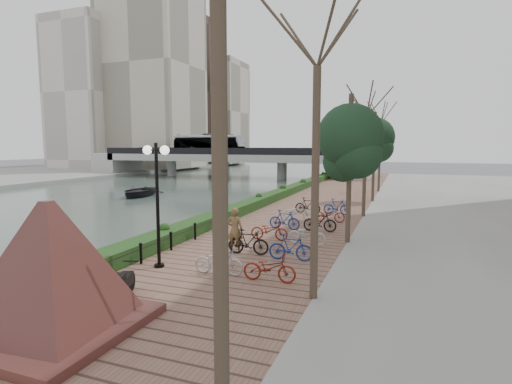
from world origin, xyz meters
The scene contains 14 objects.
ground centered at (0.00, 0.00, 0.00)m, with size 220.00×220.00×0.00m, color #59595B.
river_water centered at (-15.00, 25.00, 0.01)m, with size 30.00×130.00×0.02m, color #43534D.
promenade centered at (4.00, 17.50, 0.25)m, with size 8.00×75.00×0.50m, color brown.
hedge centered at (0.60, 20.00, 0.80)m, with size 1.10×56.00×0.60m, color #153A15.
chain_fence centered at (1.40, 2.00, 0.85)m, with size 0.10×14.10×0.70m.
granite_monument centered at (2.75, -2.12, 2.05)m, with size 5.86×5.86×3.06m.
lamppost centered at (2.24, 2.91, 3.70)m, with size 1.02×0.32×4.39m.
motorcycle centered at (3.02, 0.05, 0.97)m, with size 0.47×1.50×0.94m, color black, non-canonical shape.
pedestrian centered at (4.00, 5.62, 1.42)m, with size 0.67×0.44×1.83m, color brown.
bicycle_parking centered at (5.50, 9.20, 0.97)m, with size 2.40×14.69×1.00m.
street_trees centered at (8.00, 12.68, 3.69)m, with size 3.20×37.12×6.80m.
bridge centered at (-15.52, 45.00, 3.37)m, with size 36.00×10.77×6.50m.
boat centered at (-12.95, 21.97, 0.53)m, with size 3.49×4.88×1.01m, color black.
far_buildings centered at (-41.66, 65.91, 16.12)m, with size 35.00×38.00×38.00m.
Camera 1 is at (10.31, -8.78, 4.81)m, focal length 28.00 mm.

